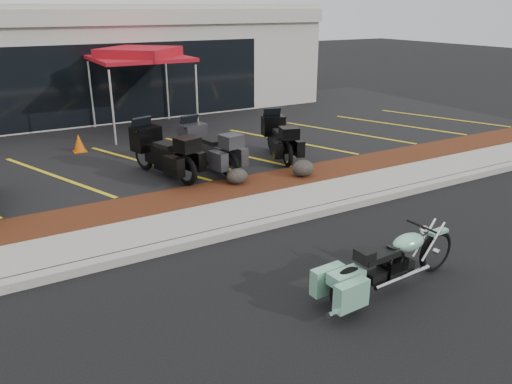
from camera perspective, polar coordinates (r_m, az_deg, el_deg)
ground at (r=8.39m, az=-0.34°, el=-7.42°), size 90.00×90.00×0.00m
curb at (r=9.07m, az=-3.15°, el=-4.69°), size 24.00×0.25×0.15m
sidewalk at (r=9.65m, az=-5.04°, el=-3.15°), size 24.00×1.20×0.15m
mulch_bed at (r=10.67m, az=-7.77°, el=-0.87°), size 24.00×1.20×0.16m
upper_lot at (r=15.59m, az=-15.43°, el=5.41°), size 26.00×9.60×0.15m
dealership_building at (r=21.33m, az=-20.51°, el=14.04°), size 18.00×8.16×4.00m
boulder_mid at (r=11.25m, az=-2.17°, el=1.83°), size 0.49×0.41×0.35m
boulder_right at (r=11.80m, az=5.36°, el=2.74°), size 0.54×0.45×0.39m
hero_cruiser at (r=8.24m, az=19.89°, el=-5.74°), size 2.64×0.81×0.92m
touring_black_mid at (r=12.42m, az=-12.75°, el=5.41°), size 1.46×2.41×1.31m
touring_grey at (r=12.71m, az=-7.50°, el=5.95°), size 1.25×2.29×1.26m
touring_black_rear at (r=13.80m, az=1.83°, el=7.16°), size 1.34×2.22×1.21m
traffic_cone at (r=14.64m, az=-19.58°, el=5.30°), size 0.42×0.42×0.49m
popup_canopy at (r=16.31m, az=-13.18°, el=14.93°), size 3.25×3.25×2.59m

